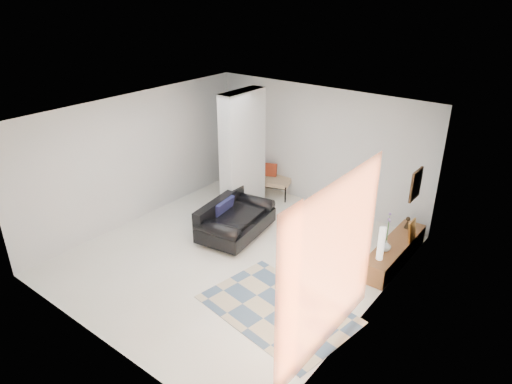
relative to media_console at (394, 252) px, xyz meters
The scene contains 17 objects.
floor 3.05m from the media_console, 145.95° to the right, with size 6.00×6.00×0.00m, color silver.
ceiling 4.00m from the media_console, 145.95° to the right, with size 6.00×6.00×0.00m, color white.
wall_back 3.08m from the media_console, 152.76° to the left, with size 6.00×6.00×0.00m, color silver.
wall_front 5.47m from the media_console, 118.19° to the right, with size 6.00×6.00×0.00m, color silver.
wall_left 5.67m from the media_console, 162.09° to the right, with size 6.00×6.00×0.00m, color silver.
wall_right 2.09m from the media_console, 82.31° to the right, with size 6.00×6.00×0.00m, color silver.
partition_column 3.81m from the media_console, behind, with size 0.35×1.20×2.80m, color #B1B5B8.
hallway_door 4.86m from the media_console, 164.78° to the left, with size 0.85×0.06×2.04m, color white.
curtain 3.12m from the media_console, 86.99° to the right, with size 2.55×2.55×0.00m, color orange.
wall_art 1.46m from the media_console, ahead, with size 0.04×0.45×0.55m, color #351E0E.
media_console is the anchor object (origin of this frame).
loveseat 3.27m from the media_console, 160.19° to the right, with size 1.24×1.83×0.76m.
daybed 4.07m from the media_console, 166.94° to the left, with size 1.70×1.12×0.77m.
area_rug 2.70m from the media_console, 109.96° to the right, with size 2.40×1.60×0.01m, color #BFB192.
cylinder_lamp 0.87m from the media_console, 91.62° to the right, with size 0.12×0.12×0.63m, color beige.
bronze_figurine 0.75m from the media_console, 94.19° to the left, with size 0.12×0.12×0.24m, color black, non-canonical shape.
vase 0.49m from the media_console, 97.46° to the right, with size 0.20×0.20×0.21m, color white.
Camera 1 is at (4.96, -5.75, 4.86)m, focal length 32.00 mm.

